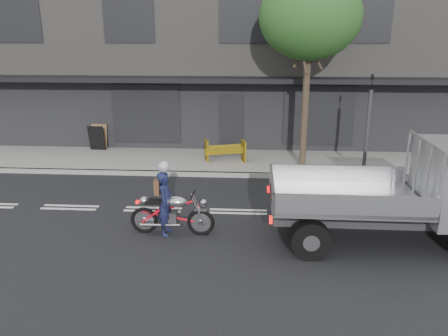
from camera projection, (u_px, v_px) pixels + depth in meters
The scene contains 11 objects.
ground at pixel (238, 212), 12.14m from camera, with size 80.00×80.00×0.00m, color black.
sidewalk at pixel (242, 162), 16.60m from camera, with size 32.00×3.20×0.15m, color gray.
kerb at pixel (241, 175), 15.08m from camera, with size 32.00×0.20×0.15m, color gray.
building_main at pixel (246, 49), 21.75m from camera, with size 26.00×10.00×8.00m, color slate.
street_tree at pixel (310, 17), 14.46m from camera, with size 3.40×3.40×6.74m.
traffic_light_pole at pixel (367, 130), 14.59m from camera, with size 0.12×0.12×3.50m.
motorcycle at pixel (172, 213), 10.66m from camera, with size 2.10×0.61×1.08m.
rider at pixel (166, 203), 10.60m from camera, with size 0.58×0.38×1.60m, color #171C40.
flatbed_ute at pixel (445, 185), 9.93m from camera, with size 5.44×2.29×2.51m.
construction_barrier at pixel (225, 152), 16.13m from camera, with size 1.49×0.60×0.83m, color yellow, non-canonical shape.
sandwich_board at pixel (97, 138), 17.84m from camera, with size 0.65×0.43×1.03m, color black, non-canonical shape.
Camera 1 is at (0.34, -11.25, 4.73)m, focal length 35.00 mm.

